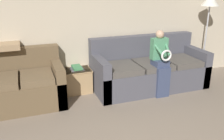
# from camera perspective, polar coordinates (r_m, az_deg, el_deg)

# --- Properties ---
(wall_back) EXTENTS (7.39, 0.06, 2.55)m
(wall_back) POSITION_cam_1_polar(r_m,az_deg,el_deg) (4.98, -6.51, 10.24)
(wall_back) COLOR beige
(wall_back) RESTS_ON ground_plane
(couch_main) EXTENTS (2.28, 0.96, 1.02)m
(couch_main) POSITION_cam_1_polar(r_m,az_deg,el_deg) (5.16, 8.35, -0.06)
(couch_main) COLOR #4C4C56
(couch_main) RESTS_ON ground_plane
(couch_side) EXTENTS (1.45, 0.91, 0.96)m
(couch_side) POSITION_cam_1_polar(r_m,az_deg,el_deg) (4.64, -20.16, -3.50)
(couch_side) COLOR brown
(couch_side) RESTS_ON ground_plane
(child_left_seated) EXTENTS (0.31, 0.37, 1.24)m
(child_left_seated) POSITION_cam_1_polar(r_m,az_deg,el_deg) (4.73, 11.09, 2.02)
(child_left_seated) COLOR #384260
(child_left_seated) RESTS_ON ground_plane
(side_shelf) EXTENTS (0.56, 0.43, 0.46)m
(side_shelf) POSITION_cam_1_polar(r_m,az_deg,el_deg) (4.96, -8.04, -2.35)
(side_shelf) COLOR tan
(side_shelf) RESTS_ON ground_plane
(book_stack) EXTENTS (0.24, 0.30, 0.07)m
(book_stack) POSITION_cam_1_polar(r_m,az_deg,el_deg) (4.87, -8.02, 0.42)
(book_stack) COLOR #4C4C56
(book_stack) RESTS_ON side_shelf
(floor_lamp) EXTENTS (0.37, 0.37, 1.82)m
(floor_lamp) POSITION_cam_1_polar(r_m,az_deg,el_deg) (5.82, 21.44, 13.55)
(floor_lamp) COLOR #2D2B28
(floor_lamp) RESTS_ON ground_plane
(throw_pillow) EXTENTS (0.45, 0.45, 0.10)m
(throw_pillow) POSITION_cam_1_polar(r_m,az_deg,el_deg) (4.76, -23.00, 5.14)
(throw_pillow) COLOR #A38460
(throw_pillow) RESTS_ON couch_side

